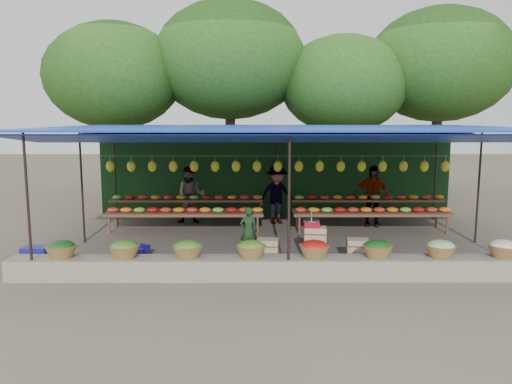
{
  "coord_description": "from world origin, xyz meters",
  "views": [
    {
      "loc": [
        -0.65,
        -11.93,
        3.03
      ],
      "look_at": [
        -0.6,
        0.2,
        1.22
      ],
      "focal_mm": 35.0,
      "sensor_mm": 36.0,
      "label": 1
    }
  ],
  "objects_px": {
    "weighing_scale": "(311,223)",
    "blue_crate_front": "(36,254)",
    "blue_crate_back": "(138,251)",
    "crate_counter": "(314,248)",
    "vendor_seated": "(249,231)"
  },
  "relations": [
    {
      "from": "weighing_scale",
      "to": "blue_crate_front",
      "type": "bearing_deg",
      "value": 178.7
    },
    {
      "from": "weighing_scale",
      "to": "vendor_seated",
      "type": "xyz_separation_m",
      "value": [
        -1.32,
        0.59,
        -0.31
      ]
    },
    {
      "from": "vendor_seated",
      "to": "blue_crate_back",
      "type": "distance_m",
      "value": 2.47
    },
    {
      "from": "weighing_scale",
      "to": "blue_crate_front",
      "type": "distance_m",
      "value": 5.89
    },
    {
      "from": "weighing_scale",
      "to": "crate_counter",
      "type": "bearing_deg",
      "value": -0.0
    },
    {
      "from": "vendor_seated",
      "to": "blue_crate_back",
      "type": "height_order",
      "value": "vendor_seated"
    },
    {
      "from": "weighing_scale",
      "to": "blue_crate_back",
      "type": "relative_size",
      "value": 0.79
    },
    {
      "from": "crate_counter",
      "to": "blue_crate_back",
      "type": "relative_size",
      "value": 5.24
    },
    {
      "from": "crate_counter",
      "to": "blue_crate_back",
      "type": "xyz_separation_m",
      "value": [
        -3.8,
        0.41,
        -0.17
      ]
    },
    {
      "from": "crate_counter",
      "to": "blue_crate_back",
      "type": "height_order",
      "value": "crate_counter"
    },
    {
      "from": "blue_crate_back",
      "to": "weighing_scale",
      "type": "bearing_deg",
      "value": 11.87
    },
    {
      "from": "crate_counter",
      "to": "weighing_scale",
      "type": "height_order",
      "value": "weighing_scale"
    },
    {
      "from": "crate_counter",
      "to": "vendor_seated",
      "type": "bearing_deg",
      "value": 156.63
    },
    {
      "from": "crate_counter",
      "to": "vendor_seated",
      "type": "distance_m",
      "value": 1.52
    },
    {
      "from": "blue_crate_back",
      "to": "crate_counter",
      "type": "bearing_deg",
      "value": 11.97
    }
  ]
}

